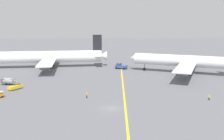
{
  "coord_description": "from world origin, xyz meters",
  "views": [
    {
      "loc": [
        -3.61,
        -61.36,
        21.42
      ],
      "look_at": [
        2.09,
        31.62,
        4.0
      ],
      "focal_mm": 40.55,
      "sensor_mm": 36.0,
      "label": 1
    }
  ],
  "objects_px": {
    "airliner_at_gate_left": "(45,57)",
    "gse_stair_truck_yellow": "(15,86)",
    "ground_crew_wing_walker_right": "(209,97)",
    "gse_fuel_bowser_stubby": "(8,81)",
    "ground_crew_ramp_agent_by_cones": "(87,95)",
    "airliner_being_pushed": "(185,61)",
    "pushback_tug": "(121,66)"
  },
  "relations": [
    {
      "from": "airliner_being_pushed",
      "to": "pushback_tug",
      "type": "distance_m",
      "value": 29.4
    },
    {
      "from": "airliner_at_gate_left",
      "to": "ground_crew_wing_walker_right",
      "type": "bearing_deg",
      "value": -45.13
    },
    {
      "from": "airliner_being_pushed",
      "to": "ground_crew_wing_walker_right",
      "type": "height_order",
      "value": "airliner_being_pushed"
    },
    {
      "from": "airliner_at_gate_left",
      "to": "pushback_tug",
      "type": "height_order",
      "value": "airliner_at_gate_left"
    },
    {
      "from": "airliner_at_gate_left",
      "to": "gse_stair_truck_yellow",
      "type": "distance_m",
      "value": 41.8
    },
    {
      "from": "airliner_at_gate_left",
      "to": "pushback_tug",
      "type": "xyz_separation_m",
      "value": [
        36.45,
        -6.16,
        -3.87
      ]
    },
    {
      "from": "ground_crew_ramp_agent_by_cones",
      "to": "pushback_tug",
      "type": "bearing_deg",
      "value": 72.82
    },
    {
      "from": "airliner_at_gate_left",
      "to": "gse_fuel_bowser_stubby",
      "type": "xyz_separation_m",
      "value": [
        -6.09,
        -35.07,
        -3.75
      ]
    },
    {
      "from": "airliner_at_gate_left",
      "to": "gse_stair_truck_yellow",
      "type": "xyz_separation_m",
      "value": [
        -1.68,
        -41.57,
        -4.06
      ]
    },
    {
      "from": "pushback_tug",
      "to": "gse_fuel_bowser_stubby",
      "type": "distance_m",
      "value": 51.44
    },
    {
      "from": "gse_fuel_bowser_stubby",
      "to": "gse_stair_truck_yellow",
      "type": "height_order",
      "value": "gse_stair_truck_yellow"
    },
    {
      "from": "airliner_at_gate_left",
      "to": "ground_crew_ramp_agent_by_cones",
      "type": "bearing_deg",
      "value": -67.31
    },
    {
      "from": "pushback_tug",
      "to": "ground_crew_ramp_agent_by_cones",
      "type": "height_order",
      "value": "pushback_tug"
    },
    {
      "from": "airliner_being_pushed",
      "to": "ground_crew_ramp_agent_by_cones",
      "type": "distance_m",
      "value": 53.04
    },
    {
      "from": "gse_fuel_bowser_stubby",
      "to": "ground_crew_wing_walker_right",
      "type": "xyz_separation_m",
      "value": [
        62.63,
        -21.71,
        -0.51
      ]
    },
    {
      "from": "airliner_being_pushed",
      "to": "pushback_tug",
      "type": "bearing_deg",
      "value": 154.09
    },
    {
      "from": "airliner_at_gate_left",
      "to": "pushback_tug",
      "type": "bearing_deg",
      "value": -9.59
    },
    {
      "from": "airliner_at_gate_left",
      "to": "gse_fuel_bowser_stubby",
      "type": "bearing_deg",
      "value": -99.86
    },
    {
      "from": "airliner_being_pushed",
      "to": "gse_fuel_bowser_stubby",
      "type": "distance_m",
      "value": 70.72
    },
    {
      "from": "ground_crew_ramp_agent_by_cones",
      "to": "airliner_being_pushed",
      "type": "bearing_deg",
      "value": 39.84
    },
    {
      "from": "airliner_being_pushed",
      "to": "gse_fuel_bowser_stubby",
      "type": "relative_size",
      "value": 9.0
    },
    {
      "from": "pushback_tug",
      "to": "gse_fuel_bowser_stubby",
      "type": "bearing_deg",
      "value": -145.8
    },
    {
      "from": "gse_fuel_bowser_stubby",
      "to": "ground_crew_ramp_agent_by_cones",
      "type": "bearing_deg",
      "value": -32.13
    },
    {
      "from": "airliner_at_gate_left",
      "to": "pushback_tug",
      "type": "relative_size",
      "value": 7.39
    },
    {
      "from": "gse_fuel_bowser_stubby",
      "to": "airliner_at_gate_left",
      "type": "bearing_deg",
      "value": 80.14
    },
    {
      "from": "gse_stair_truck_yellow",
      "to": "ground_crew_ramp_agent_by_cones",
      "type": "distance_m",
      "value": 26.23
    },
    {
      "from": "airliner_being_pushed",
      "to": "ground_crew_ramp_agent_by_cones",
      "type": "relative_size",
      "value": 26.99
    },
    {
      "from": "airliner_at_gate_left",
      "to": "gse_fuel_bowser_stubby",
      "type": "height_order",
      "value": "airliner_at_gate_left"
    },
    {
      "from": "airliner_at_gate_left",
      "to": "gse_stair_truck_yellow",
      "type": "bearing_deg",
      "value": -92.32
    },
    {
      "from": "ground_crew_ramp_agent_by_cones",
      "to": "gse_fuel_bowser_stubby",
      "type": "bearing_deg",
      "value": 147.87
    },
    {
      "from": "pushback_tug",
      "to": "ground_crew_ramp_agent_by_cones",
      "type": "relative_size",
      "value": 4.73
    },
    {
      "from": "airliner_at_gate_left",
      "to": "gse_stair_truck_yellow",
      "type": "height_order",
      "value": "airliner_at_gate_left"
    }
  ]
}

